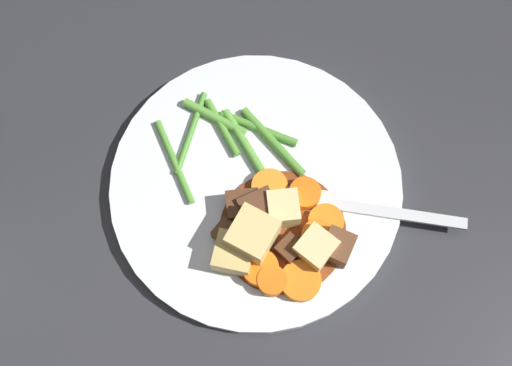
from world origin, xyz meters
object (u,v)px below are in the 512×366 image
object	(u,v)px
potato_chunk_2	(253,236)
potato_chunk_3	(311,252)
dinner_plate	(256,185)
meat_chunk_1	(243,206)
potato_chunk_0	(234,253)
meat_chunk_3	(338,247)
carrot_slice_0	(260,268)
fork	(359,208)
meat_chunk_0	(260,213)
potato_chunk_1	(282,210)
carrot_slice_3	(301,281)
carrot_slice_4	(305,194)
carrot_slice_2	(272,281)
meat_chunk_4	(290,249)
carrot_slice_6	(317,236)
carrot_slice_5	(326,222)
meat_chunk_2	(229,235)
carrot_slice_1	(270,187)

from	to	relation	value
potato_chunk_2	potato_chunk_3	world-z (taller)	potato_chunk_2
dinner_plate	meat_chunk_1	size ratio (longest dim) A/B	9.23
dinner_plate	potato_chunk_0	size ratio (longest dim) A/B	8.10
dinner_plate	meat_chunk_3	size ratio (longest dim) A/B	9.84
carrot_slice_0	fork	bearing A→B (deg)	83.34
meat_chunk_0	potato_chunk_1	bearing A→B (deg)	56.10
meat_chunk_3	dinner_plate	bearing A→B (deg)	-170.24
carrot_slice_0	meat_chunk_3	xyz separation A→B (m)	(0.03, 0.06, 0.00)
potato_chunk_1	potato_chunk_2	xyz separation A→B (m)	(0.00, -0.03, 0.00)
potato_chunk_1	meat_chunk_3	bearing A→B (deg)	17.51
potato_chunk_1	potato_chunk_2	bearing A→B (deg)	-85.28
meat_chunk_0	meat_chunk_3	xyz separation A→B (m)	(0.06, 0.03, -0.00)
dinner_plate	potato_chunk_3	xyz separation A→B (m)	(0.08, -0.00, 0.02)
carrot_slice_3	potato_chunk_1	distance (m)	0.06
meat_chunk_3	fork	world-z (taller)	meat_chunk_3
carrot_slice_4	potato_chunk_2	distance (m)	0.06
dinner_plate	carrot_slice_2	size ratio (longest dim) A/B	10.57
potato_chunk_2	meat_chunk_4	distance (m)	0.03
carrot_slice_2	meat_chunk_1	size ratio (longest dim) A/B	0.87
potato_chunk_1	meat_chunk_1	bearing A→B (deg)	-136.87
potato_chunk_1	carrot_slice_6	bearing A→B (deg)	16.27
potato_chunk_1	carrot_slice_2	bearing A→B (deg)	-47.28
meat_chunk_4	fork	distance (m)	0.07
meat_chunk_4	fork	bearing A→B (deg)	82.92
carrot_slice_3	carrot_slice_5	size ratio (longest dim) A/B	1.11
carrot_slice_4	potato_chunk_0	world-z (taller)	potato_chunk_0
carrot_slice_0	carrot_slice_6	bearing A→B (deg)	81.03
meat_chunk_2	meat_chunk_1	bearing A→B (deg)	115.26
meat_chunk_0	meat_chunk_4	bearing A→B (deg)	0.31
carrot_slice_0	carrot_slice_1	size ratio (longest dim) A/B	0.96
meat_chunk_0	meat_chunk_4	distance (m)	0.04
carrot_slice_3	potato_chunk_2	xyz separation A→B (m)	(-0.05, -0.01, 0.01)
carrot_slice_0	potato_chunk_3	size ratio (longest dim) A/B	1.05
carrot_slice_1	meat_chunk_0	size ratio (longest dim) A/B	1.00
carrot_slice_3	carrot_slice_6	size ratio (longest dim) A/B	1.25
fork	dinner_plate	bearing A→B (deg)	-143.63
carrot_slice_1	fork	size ratio (longest dim) A/B	0.23
carrot_slice_0	carrot_slice_2	world-z (taller)	same
carrot_slice_4	potato_chunk_0	distance (m)	0.08
meat_chunk_0	fork	distance (m)	0.09
carrot_slice_2	potato_chunk_3	xyz separation A→B (m)	(0.00, 0.04, 0.00)
potato_chunk_0	fork	bearing A→B (deg)	72.50
carrot_slice_5	carrot_slice_3	bearing A→B (deg)	-62.96
carrot_slice_6	potato_chunk_3	world-z (taller)	potato_chunk_3
potato_chunk_3	meat_chunk_4	world-z (taller)	potato_chunk_3
carrot_slice_5	fork	distance (m)	0.03
carrot_slice_1	meat_chunk_1	distance (m)	0.03
meat_chunk_4	potato_chunk_0	bearing A→B (deg)	-123.72
dinner_plate	carrot_slice_6	xyz separation A→B (m)	(0.07, 0.01, 0.01)
meat_chunk_0	carrot_slice_4	bearing A→B (deg)	76.46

